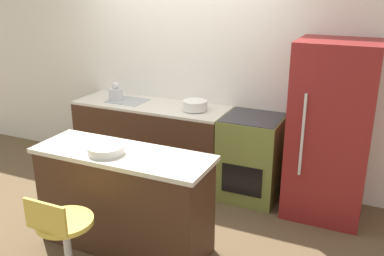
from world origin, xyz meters
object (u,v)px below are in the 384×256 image
object	(u,v)px
refrigerator	(330,132)
stool_chair	(65,241)
kettle	(116,93)
mixing_bowl	(195,105)
oven_range	(251,157)

from	to	relation	value
refrigerator	stool_chair	size ratio (longest dim) A/B	2.16
kettle	mixing_bowl	distance (m)	1.05
oven_range	stool_chair	bearing A→B (deg)	-112.44
stool_chair	mixing_bowl	xyz separation A→B (m)	(0.18, 2.05, 0.57)
oven_range	stool_chair	size ratio (longest dim) A/B	1.12
stool_chair	kettle	bearing A→B (deg)	113.12
refrigerator	mixing_bowl	distance (m)	1.48
refrigerator	kettle	xyz separation A→B (m)	(-2.53, 0.01, 0.12)
oven_range	kettle	world-z (taller)	kettle
refrigerator	stool_chair	bearing A→B (deg)	-129.07
stool_chair	refrigerator	bearing A→B (deg)	50.93
oven_range	mixing_bowl	distance (m)	0.85
mixing_bowl	refrigerator	bearing A→B (deg)	-0.41
oven_range	refrigerator	distance (m)	0.91
kettle	stool_chair	bearing A→B (deg)	-66.88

